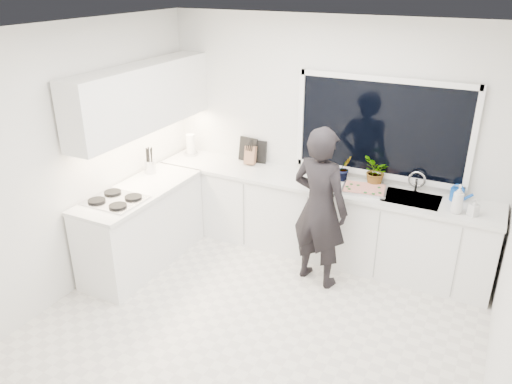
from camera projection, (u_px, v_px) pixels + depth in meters
The scene contains 24 objects.
floor at pixel (261, 320), 4.86m from camera, with size 4.00×3.50×0.02m, color beige.
wall_back at pixel (329, 137), 5.75m from camera, with size 4.00×0.02×2.70m, color white.
wall_left at pixel (87, 157), 5.13m from camera, with size 0.02×3.50×2.70m, color white.
ceiling at pixel (262, 28), 3.76m from camera, with size 4.00×3.50×0.02m, color white.
window at pixel (381, 128), 5.39m from camera, with size 1.80×0.02×1.00m, color black.
base_cabinets_back at pixel (315, 219), 5.86m from camera, with size 3.92×0.58×0.88m, color white.
base_cabinets_left at pixel (143, 228), 5.65m from camera, with size 0.58×1.60×0.88m, color white.
countertop_back at pixel (317, 183), 5.67m from camera, with size 3.94×0.62×0.04m, color silver.
countertop_left at pixel (139, 191), 5.46m from camera, with size 0.62×1.60×0.04m, color silver.
upper_cabinets at pixel (142, 97), 5.41m from camera, with size 0.34×2.10×0.70m, color white.
sink at pixel (411, 203), 5.26m from camera, with size 0.58×0.42×0.14m, color silver.
faucet at pixel (417, 182), 5.36m from camera, with size 0.03×0.03×0.22m, color silver.
stovetop at pixel (115, 200), 5.17m from camera, with size 0.56×0.48×0.03m, color black.
person at pixel (320, 208), 5.14m from camera, with size 0.63×0.42×1.74m, color black.
pizza_tray at pixel (364, 190), 5.41m from camera, with size 0.47×0.35×0.03m, color silver.
pizza at pixel (364, 188), 5.40m from camera, with size 0.43×0.31×0.01m, color red.
watering_can at pixel (457, 195), 5.17m from camera, with size 0.14×0.14×0.13m, color #124BAD.
paper_towel_roll at pixel (191, 145), 6.42m from camera, with size 0.11×0.11×0.26m, color white.
knife_block at pixel (250, 156), 6.12m from camera, with size 0.13×0.10×0.22m, color #976C46.
utensil_crock at pixel (150, 167), 5.86m from camera, with size 0.13×0.13×0.16m, color silver.
picture_frame_large at pixel (258, 152), 6.17m from camera, with size 0.22×0.02×0.28m, color black.
picture_frame_small at pixel (248, 149), 6.22m from camera, with size 0.25×0.02×0.30m, color black.
herb_plants at pixel (361, 170), 5.55m from camera, with size 0.91×0.34×0.34m.
soap_bottles at pixel (462, 201), 4.86m from camera, with size 0.28×0.13×0.30m.
Camera 1 is at (1.72, -3.54, 3.11)m, focal length 35.00 mm.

